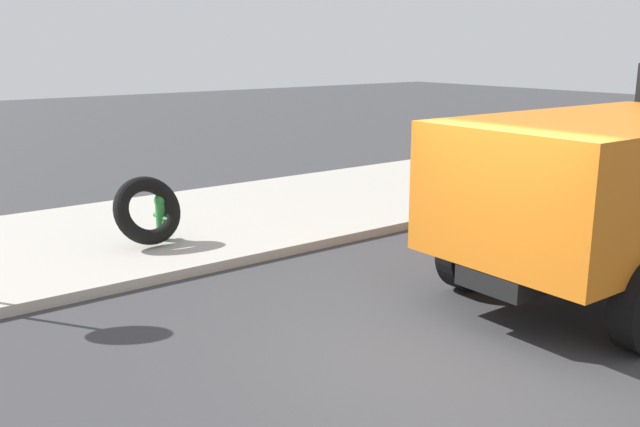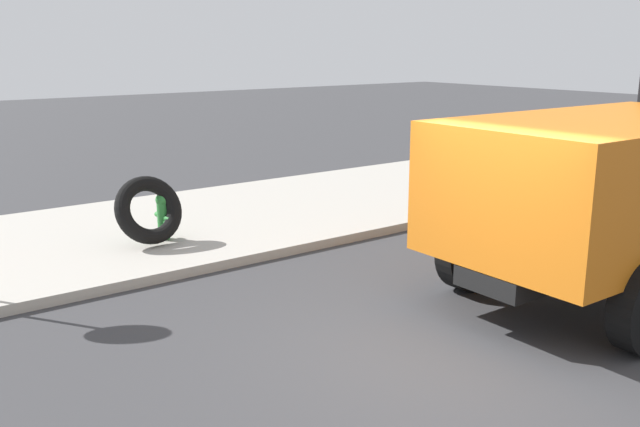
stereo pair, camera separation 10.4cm
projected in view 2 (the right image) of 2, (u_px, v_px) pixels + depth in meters
name	position (u px, v px, depth m)	size (l,w,h in m)	color
ground_plane	(436.00, 357.00, 7.55)	(80.00, 80.00, 0.00)	#38383A
sidewalk_curb	(174.00, 227.00, 12.59)	(36.00, 5.00, 0.15)	#ADA89E
fire_hydrant	(163.00, 215.00, 11.44)	(0.22, 0.50, 0.78)	#2D8438
loose_tire	(149.00, 210.00, 11.14)	(1.12, 1.12, 0.25)	black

